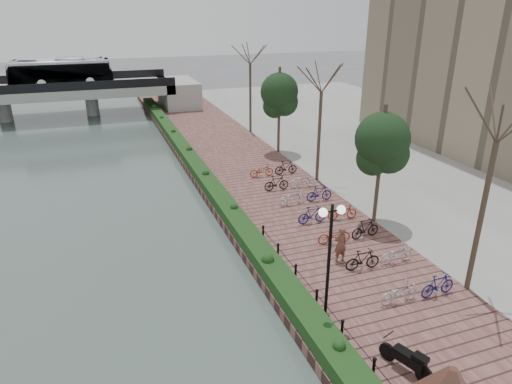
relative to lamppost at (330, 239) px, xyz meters
name	(u,v)px	position (x,y,z in m)	size (l,w,h in m)	color
ground	(318,378)	(-1.36, -2.19, -3.93)	(220.00, 220.00, 0.00)	#59595B
promenade	(255,182)	(2.64, 15.31, -3.68)	(8.00, 75.00, 0.50)	brown
inland_pavement	(442,159)	(18.64, 15.31, -3.68)	(24.00, 75.00, 0.50)	gray
hedge	(199,169)	(-0.76, 17.81, -3.13)	(1.10, 56.00, 0.60)	#143814
chain_fence	(329,313)	(0.04, -0.19, -3.08)	(0.10, 14.10, 0.70)	black
lamppost	(330,239)	(0.00, 0.00, 0.00)	(1.02, 0.32, 4.75)	black
motorcycle	(406,358)	(1.17, -3.29, -2.91)	(0.52, 1.67, 1.05)	black
pedestrian	(340,244)	(2.64, 3.59, -2.56)	(0.64, 0.42, 1.75)	brown
bicycle_parking	(327,213)	(4.13, 7.68, -2.96)	(2.40, 17.32, 1.00)	#B9B9BE
street_trees	(344,148)	(6.64, 10.49, -0.25)	(3.20, 37.12, 6.80)	#3A2B22
bridge	(14,90)	(-15.06, 42.81, -0.56)	(36.00, 10.77, 6.50)	#9B9B96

